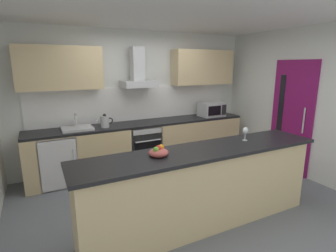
{
  "coord_description": "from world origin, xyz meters",
  "views": [
    {
      "loc": [
        -1.78,
        -3.1,
        1.96
      ],
      "look_at": [
        -0.02,
        0.38,
        1.05
      ],
      "focal_mm": 28.02,
      "sensor_mm": 36.0,
      "label": 1
    }
  ],
  "objects_px": {
    "kettle": "(105,121)",
    "microwave": "(212,109)",
    "refrigerator": "(58,160)",
    "sink": "(77,128)",
    "fruit_bowl": "(159,152)",
    "wine_glass": "(245,131)",
    "range_hood": "(138,75)",
    "oven": "(142,146)"
  },
  "relations": [
    {
      "from": "kettle",
      "to": "wine_glass",
      "type": "bearing_deg",
      "value": -54.56
    },
    {
      "from": "range_hood",
      "to": "fruit_bowl",
      "type": "relative_size",
      "value": 3.27
    },
    {
      "from": "sink",
      "to": "range_hood",
      "type": "xyz_separation_m",
      "value": [
        1.15,
        0.12,
        0.86
      ]
    },
    {
      "from": "oven",
      "to": "kettle",
      "type": "relative_size",
      "value": 2.77
    },
    {
      "from": "range_hood",
      "to": "kettle",
      "type": "bearing_deg",
      "value": -166.74
    },
    {
      "from": "refrigerator",
      "to": "wine_glass",
      "type": "relative_size",
      "value": 4.78
    },
    {
      "from": "microwave",
      "to": "fruit_bowl",
      "type": "bearing_deg",
      "value": -137.29
    },
    {
      "from": "range_hood",
      "to": "wine_glass",
      "type": "bearing_deg",
      "value": -71.84
    },
    {
      "from": "refrigerator",
      "to": "sink",
      "type": "xyz_separation_m",
      "value": [
        0.35,
        0.01,
        0.5
      ]
    },
    {
      "from": "refrigerator",
      "to": "microwave",
      "type": "relative_size",
      "value": 1.7
    },
    {
      "from": "range_hood",
      "to": "wine_glass",
      "type": "distance_m",
      "value": 2.32
    },
    {
      "from": "sink",
      "to": "wine_glass",
      "type": "height_order",
      "value": "wine_glass"
    },
    {
      "from": "refrigerator",
      "to": "fruit_bowl",
      "type": "xyz_separation_m",
      "value": [
        0.93,
        -2.01,
        0.61
      ]
    },
    {
      "from": "kettle",
      "to": "range_hood",
      "type": "distance_m",
      "value": 1.06
    },
    {
      "from": "sink",
      "to": "wine_glass",
      "type": "distance_m",
      "value": 2.72
    },
    {
      "from": "oven",
      "to": "wine_glass",
      "type": "height_order",
      "value": "wine_glass"
    },
    {
      "from": "kettle",
      "to": "wine_glass",
      "type": "distance_m",
      "value": 2.39
    },
    {
      "from": "oven",
      "to": "range_hood",
      "type": "xyz_separation_m",
      "value": [
        -0.0,
        0.13,
        1.33
      ]
    },
    {
      "from": "microwave",
      "to": "sink",
      "type": "bearing_deg",
      "value": 179.18
    },
    {
      "from": "refrigerator",
      "to": "microwave",
      "type": "bearing_deg",
      "value": -0.47
    },
    {
      "from": "wine_glass",
      "to": "kettle",
      "type": "bearing_deg",
      "value": 125.44
    },
    {
      "from": "fruit_bowl",
      "to": "kettle",
      "type": "bearing_deg",
      "value": 93.33
    },
    {
      "from": "microwave",
      "to": "sink",
      "type": "xyz_separation_m",
      "value": [
        -2.72,
        0.04,
        -0.12
      ]
    },
    {
      "from": "sink",
      "to": "kettle",
      "type": "distance_m",
      "value": 0.47
    },
    {
      "from": "wine_glass",
      "to": "oven",
      "type": "bearing_deg",
      "value": 109.26
    },
    {
      "from": "kettle",
      "to": "oven",
      "type": "bearing_deg",
      "value": 2.78
    },
    {
      "from": "refrigerator",
      "to": "fruit_bowl",
      "type": "bearing_deg",
      "value": -65.27
    },
    {
      "from": "kettle",
      "to": "fruit_bowl",
      "type": "relative_size",
      "value": 1.31
    },
    {
      "from": "microwave",
      "to": "wine_glass",
      "type": "distance_m",
      "value": 2.14
    },
    {
      "from": "fruit_bowl",
      "to": "refrigerator",
      "type": "bearing_deg",
      "value": 114.73
    },
    {
      "from": "microwave",
      "to": "range_hood",
      "type": "xyz_separation_m",
      "value": [
        -1.57,
        0.16,
        0.74
      ]
    },
    {
      "from": "oven",
      "to": "refrigerator",
      "type": "xyz_separation_m",
      "value": [
        -1.5,
        -0.0,
        -0.03
      ]
    },
    {
      "from": "oven",
      "to": "wine_glass",
      "type": "bearing_deg",
      "value": -70.74
    },
    {
      "from": "oven",
      "to": "refrigerator",
      "type": "relative_size",
      "value": 0.94
    },
    {
      "from": "refrigerator",
      "to": "kettle",
      "type": "relative_size",
      "value": 2.94
    },
    {
      "from": "refrigerator",
      "to": "wine_glass",
      "type": "bearing_deg",
      "value": -42.01
    },
    {
      "from": "range_hood",
      "to": "oven",
      "type": "bearing_deg",
      "value": -90.0
    },
    {
      "from": "refrigerator",
      "to": "kettle",
      "type": "xyz_separation_m",
      "value": [
        0.81,
        -0.03,
        0.58
      ]
    },
    {
      "from": "refrigerator",
      "to": "fruit_bowl",
      "type": "relative_size",
      "value": 3.86
    },
    {
      "from": "oven",
      "to": "sink",
      "type": "bearing_deg",
      "value": 179.45
    },
    {
      "from": "kettle",
      "to": "microwave",
      "type": "bearing_deg",
      "value": 0.15
    },
    {
      "from": "refrigerator",
      "to": "range_hood",
      "type": "distance_m",
      "value": 2.03
    }
  ]
}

